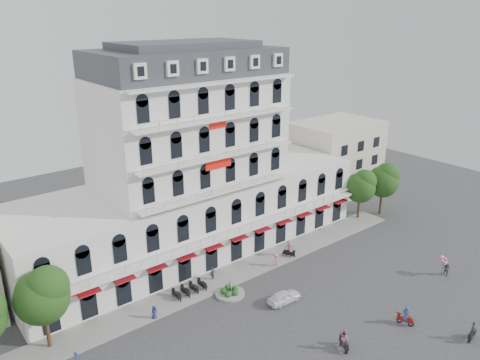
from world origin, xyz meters
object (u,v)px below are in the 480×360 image
object	(u,v)px
rider_east	(406,316)
rider_southwest	(344,339)
rider_center	(289,248)
balloon_vendor	(446,266)
parked_car	(284,297)
rider_northeast	(473,331)

from	to	relation	value
rider_east	rider_southwest	bearing A→B (deg)	59.20
rider_center	balloon_vendor	xyz separation A→B (m)	(11.14, -14.40, 0.03)
parked_car	rider_center	size ratio (longest dim) A/B	1.65
rider_east	rider_center	xyz separation A→B (m)	(0.45, 16.74, 0.25)
rider_center	parked_car	bearing A→B (deg)	-78.36
parked_car	balloon_vendor	bearing A→B (deg)	-110.01
parked_car	rider_southwest	distance (m)	8.77
parked_car	balloon_vendor	distance (m)	19.85
rider_southwest	rider_center	bearing A→B (deg)	0.30
rider_southwest	rider_east	bearing A→B (deg)	-72.87
parked_car	rider_center	distance (m)	9.73
rider_northeast	balloon_vendor	size ratio (longest dim) A/B	0.82
rider_east	rider_center	distance (m)	16.75
rider_east	balloon_vendor	distance (m)	11.82
rider_east	rider_northeast	world-z (taller)	rider_east
parked_car	rider_east	world-z (taller)	rider_east
rider_northeast	rider_center	distance (m)	22.07
parked_car	rider_northeast	size ratio (longest dim) A/B	1.89
parked_car	rider_southwest	size ratio (longest dim) A/B	1.78
rider_east	balloon_vendor	bearing A→B (deg)	-98.71
balloon_vendor	parked_car	bearing A→B (deg)	156.91
parked_car	rider_southwest	bearing A→B (deg)	177.47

